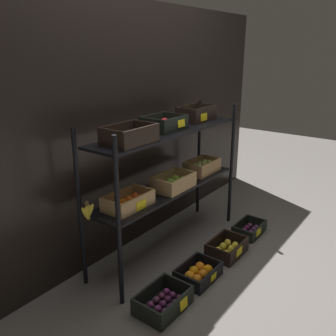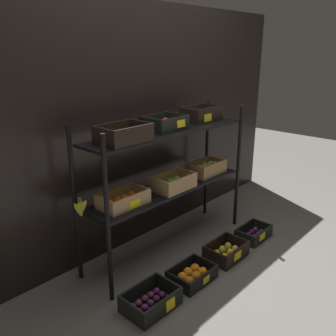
% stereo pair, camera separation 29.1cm
% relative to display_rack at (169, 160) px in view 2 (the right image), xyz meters
% --- Properties ---
extents(ground_plane, '(10.00, 10.00, 0.00)m').
position_rel_display_rack_xyz_m(ground_plane, '(-0.01, 0.00, -0.80)').
color(ground_plane, '#605B56').
extents(storefront_wall, '(3.94, 0.12, 2.02)m').
position_rel_display_rack_xyz_m(storefront_wall, '(-0.01, 0.39, 0.21)').
color(storefront_wall, black).
rests_on(storefront_wall, ground_plane).
extents(display_rack, '(1.65, 0.40, 1.18)m').
position_rel_display_rack_xyz_m(display_rack, '(0.00, 0.00, 0.00)').
color(display_rack, black).
rests_on(display_rack, ground_plane).
extents(crate_ground_plum, '(0.36, 0.26, 0.13)m').
position_rel_display_rack_xyz_m(crate_ground_plum, '(-0.65, -0.44, -0.76)').
color(crate_ground_plum, black).
rests_on(crate_ground_plum, ground_plane).
extents(crate_ground_orange, '(0.34, 0.25, 0.10)m').
position_rel_display_rack_xyz_m(crate_ground_orange, '(-0.23, -0.45, -0.76)').
color(crate_ground_orange, black).
rests_on(crate_ground_orange, ground_plane).
extents(crate_ground_lemon, '(0.34, 0.25, 0.13)m').
position_rel_display_rack_xyz_m(crate_ground_lemon, '(0.20, -0.46, -0.75)').
color(crate_ground_lemon, black).
rests_on(crate_ground_lemon, ground_plane).
extents(crate_ground_right_plum, '(0.33, 0.22, 0.11)m').
position_rel_display_rack_xyz_m(crate_ground_right_plum, '(0.64, -0.46, -0.76)').
color(crate_ground_right_plum, black).
rests_on(crate_ground_right_plum, ground_plane).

